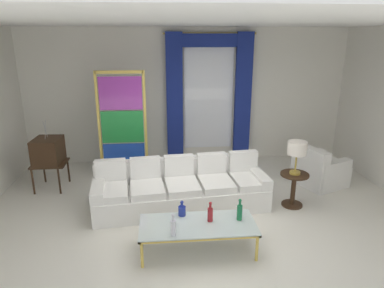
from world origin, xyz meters
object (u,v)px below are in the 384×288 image
object	(u,v)px
peacock_figurine	(150,174)
bottle_blue_decanter	(240,211)
round_side_table	(294,187)
table_lamp_brass	(297,149)
bottle_amber_squat	(210,214)
armchair_white	(318,171)
couch_white_long	(181,189)
stained_glass_divider	(123,129)
bottle_crystal_tall	(182,210)
bottle_ruby_flask	(173,227)
coffee_table	(198,226)
vintage_tv	(48,152)

from	to	relation	value
peacock_figurine	bottle_blue_decanter	bearing A→B (deg)	-60.05
round_side_table	table_lamp_brass	distance (m)	0.67
bottle_amber_squat	peacock_figurine	bearing A→B (deg)	111.47
bottle_blue_decanter	armchair_white	distance (m)	2.79
couch_white_long	stained_glass_divider	bearing A→B (deg)	129.90
bottle_blue_decanter	bottle_crystal_tall	size ratio (longest dim) A/B	1.39
bottle_crystal_tall	armchair_white	bearing A→B (deg)	31.47
couch_white_long	bottle_ruby_flask	bearing A→B (deg)	-96.83
couch_white_long	coffee_table	world-z (taller)	couch_white_long
stained_glass_divider	round_side_table	distance (m)	3.40
stained_glass_divider	peacock_figurine	size ratio (longest dim) A/B	3.67
coffee_table	table_lamp_brass	world-z (taller)	table_lamp_brass
bottle_crystal_tall	round_side_table	bearing A→B (deg)	24.45
coffee_table	table_lamp_brass	distance (m)	2.22
coffee_table	vintage_tv	world-z (taller)	vintage_tv
bottle_ruby_flask	bottle_crystal_tall	bearing A→B (deg)	73.91
bottle_amber_squat	armchair_white	xyz separation A→B (m)	(2.42, 1.90, -0.24)
bottle_blue_decanter	table_lamp_brass	size ratio (longest dim) A/B	0.55
bottle_crystal_tall	bottle_amber_squat	distance (m)	0.42
bottle_crystal_tall	peacock_figurine	bearing A→B (deg)	103.84
peacock_figurine	bottle_crystal_tall	bearing A→B (deg)	-76.16
bottle_crystal_tall	armchair_white	xyz separation A→B (m)	(2.80, 1.71, -0.20)
couch_white_long	peacock_figurine	world-z (taller)	couch_white_long
bottle_ruby_flask	round_side_table	xyz separation A→B (m)	(2.12, 1.39, -0.17)
armchair_white	peacock_figurine	world-z (taller)	armchair_white
coffee_table	vintage_tv	xyz separation A→B (m)	(-2.59, 2.29, 0.35)
peacock_figurine	round_side_table	bearing A→B (deg)	-24.42
bottle_amber_squat	stained_glass_divider	bearing A→B (deg)	118.53
round_side_table	table_lamp_brass	xyz separation A→B (m)	(0.00, 0.00, 0.67)
stained_glass_divider	table_lamp_brass	size ratio (longest dim) A/B	3.86
round_side_table	table_lamp_brass	size ratio (longest dim) A/B	1.04
bottle_crystal_tall	bottle_ruby_flask	bearing A→B (deg)	-106.09
bottle_ruby_flask	couch_white_long	bearing A→B (deg)	83.17
bottle_ruby_flask	table_lamp_brass	world-z (taller)	table_lamp_brass
bottle_ruby_flask	peacock_figurine	xyz separation A→B (m)	(-0.36, 2.51, -0.31)
bottle_blue_decanter	vintage_tv	size ratio (longest dim) A/B	0.23
bottle_ruby_flask	vintage_tv	distance (m)	3.39
bottle_ruby_flask	peacock_figurine	distance (m)	2.56
bottle_blue_decanter	peacock_figurine	distance (m)	2.58
stained_glass_divider	bottle_crystal_tall	bearing A→B (deg)	-66.73
couch_white_long	stained_glass_divider	xyz separation A→B (m)	(-1.06, 1.27, 0.75)
couch_white_long	bottle_blue_decanter	bearing A→B (deg)	-60.32
bottle_crystal_tall	bottle_blue_decanter	bearing A→B (deg)	-14.02
couch_white_long	vintage_tv	world-z (taller)	vintage_tv
bottle_blue_decanter	stained_glass_divider	distance (m)	3.16
bottle_ruby_flask	stained_glass_divider	distance (m)	3.03
couch_white_long	bottle_amber_squat	size ratio (longest dim) A/B	10.27
coffee_table	bottle_amber_squat	world-z (taller)	bottle_amber_squat
vintage_tv	armchair_white	distance (m)	5.22
coffee_table	peacock_figurine	distance (m)	2.38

